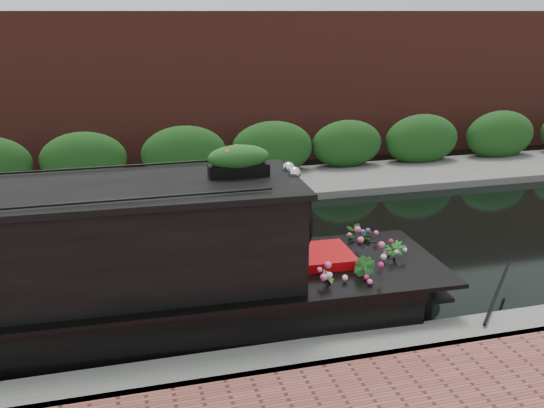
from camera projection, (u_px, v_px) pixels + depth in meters
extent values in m
plane|color=black|center=(217.00, 265.00, 9.96)|extent=(80.00, 80.00, 0.00)
cube|color=slate|center=(268.00, 377.00, 6.93)|extent=(40.00, 0.60, 0.50)
cube|color=#62615E|center=(185.00, 194.00, 13.83)|extent=(40.00, 2.40, 0.34)
cube|color=#194316|center=(180.00, 184.00, 14.66)|extent=(40.00, 1.10, 2.80)
cube|color=#5D281F|center=(171.00, 164.00, 16.59)|extent=(40.00, 1.00, 8.00)
cube|color=#B8070C|center=(290.00, 224.00, 7.97)|extent=(0.11, 1.62, 1.25)
cube|color=black|center=(208.00, 251.00, 6.89)|extent=(0.83, 0.06, 0.51)
cube|color=#B8070C|center=(323.00, 267.00, 8.29)|extent=(0.77, 0.86, 0.46)
sphere|color=silver|center=(294.00, 173.00, 7.63)|extent=(0.17, 0.17, 0.17)
sphere|color=silver|center=(289.00, 168.00, 7.87)|extent=(0.17, 0.17, 0.17)
cube|color=black|center=(239.00, 170.00, 7.57)|extent=(0.77, 0.24, 0.15)
ellipsoid|color=#D84D18|center=(238.00, 156.00, 7.51)|extent=(0.84, 0.23, 0.22)
imported|color=#21591F|center=(329.00, 287.00, 7.66)|extent=(0.29, 0.30, 0.48)
imported|color=#21591F|center=(364.00, 281.00, 7.72)|extent=(0.36, 0.39, 0.59)
imported|color=#21591F|center=(362.00, 244.00, 9.04)|extent=(0.53, 0.48, 0.52)
imported|color=#21591F|center=(393.00, 261.00, 8.37)|extent=(0.44, 0.44, 0.55)
imported|color=#21591F|center=(300.00, 248.00, 8.78)|extent=(0.36, 0.39, 0.61)
cylinder|color=#886447|center=(427.00, 287.00, 8.85)|extent=(0.29, 0.35, 0.29)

